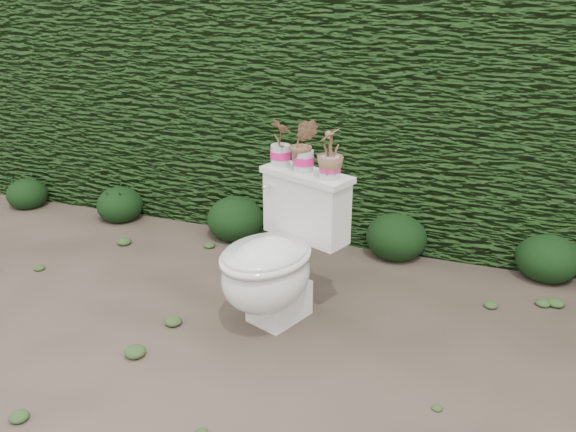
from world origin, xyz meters
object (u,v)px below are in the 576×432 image
(potted_plant_left, at_px, (280,143))
(potted_plant_right, at_px, (330,154))
(potted_plant_center, at_px, (304,146))
(toilet, at_px, (277,260))

(potted_plant_left, distance_m, potted_plant_right, 0.33)
(potted_plant_right, bearing_deg, potted_plant_center, -117.18)
(potted_plant_center, height_order, potted_plant_right, potted_plant_center)
(potted_plant_center, distance_m, potted_plant_right, 0.17)
(potted_plant_center, relative_size, potted_plant_right, 1.06)
(toilet, distance_m, potted_plant_right, 0.61)
(potted_plant_left, distance_m, potted_plant_center, 0.16)
(potted_plant_left, relative_size, potted_plant_right, 0.97)
(potted_plant_left, bearing_deg, potted_plant_right, -173.76)
(potted_plant_right, bearing_deg, potted_plant_left, -117.18)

